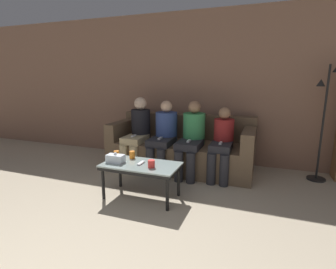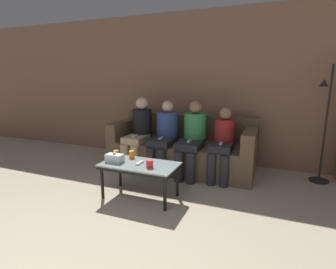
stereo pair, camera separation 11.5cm
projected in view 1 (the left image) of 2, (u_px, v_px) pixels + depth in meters
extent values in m
cube|color=#8C6651|center=(191.00, 88.00, 4.67)|extent=(12.00, 0.06, 2.60)
cube|color=brown|center=(181.00, 155.00, 4.35)|extent=(2.32, 0.94, 0.45)
cube|color=brown|center=(187.00, 126.00, 4.59)|extent=(2.32, 0.20, 0.41)
cube|color=brown|center=(123.00, 129.00, 4.63)|extent=(0.18, 0.94, 0.29)
cube|color=brown|center=(249.00, 139.00, 3.90)|extent=(0.18, 0.94, 0.29)
cube|color=#8C9E99|center=(141.00, 165.00, 3.24)|extent=(0.95, 0.51, 0.02)
cube|color=black|center=(141.00, 167.00, 3.24)|extent=(0.93, 0.50, 0.04)
cylinder|color=black|center=(103.00, 184.00, 3.24)|extent=(0.04, 0.04, 0.39)
cylinder|color=black|center=(167.00, 195.00, 2.96)|extent=(0.04, 0.04, 0.39)
cylinder|color=black|center=(120.00, 173.00, 3.62)|extent=(0.04, 0.04, 0.39)
cylinder|color=black|center=(179.00, 182.00, 3.33)|extent=(0.04, 0.04, 0.39)
cylinder|color=orange|center=(117.00, 155.00, 3.42)|extent=(0.07, 0.07, 0.11)
cylinder|color=orange|center=(132.00, 155.00, 3.46)|extent=(0.07, 0.07, 0.10)
cylinder|color=red|center=(151.00, 164.00, 3.10)|extent=(0.08, 0.08, 0.09)
cube|color=silver|center=(115.00, 159.00, 3.28)|extent=(0.22, 0.12, 0.10)
sphere|color=white|center=(115.00, 154.00, 3.27)|extent=(0.04, 0.04, 0.04)
cube|color=white|center=(141.00, 163.00, 3.23)|extent=(0.04, 0.15, 0.02)
cylinder|color=black|center=(316.00, 179.00, 3.90)|extent=(0.26, 0.26, 0.02)
cylinder|color=black|center=(323.00, 125.00, 3.73)|extent=(0.03, 0.03, 1.67)
cone|color=black|center=(321.00, 83.00, 3.66)|extent=(0.12, 0.12, 0.10)
cylinder|color=tan|center=(124.00, 159.00, 4.15)|extent=(0.13, 0.13, 0.45)
cylinder|color=tan|center=(134.00, 160.00, 4.09)|extent=(0.13, 0.13, 0.45)
cube|color=tan|center=(135.00, 139.00, 4.27)|extent=(0.32, 0.45, 0.10)
cylinder|color=black|center=(141.00, 125.00, 4.43)|extent=(0.32, 0.32, 0.51)
sphere|color=beige|center=(140.00, 103.00, 4.36)|extent=(0.21, 0.21, 0.21)
cube|color=white|center=(134.00, 136.00, 4.21)|extent=(0.04, 0.12, 0.02)
cylinder|color=#28282D|center=(150.00, 162.00, 3.98)|extent=(0.13, 0.13, 0.45)
cylinder|color=#28282D|center=(161.00, 164.00, 3.92)|extent=(0.13, 0.13, 0.45)
cube|color=#28282D|center=(161.00, 142.00, 4.10)|extent=(0.35, 0.47, 0.10)
cylinder|color=#334784|center=(166.00, 127.00, 4.28)|extent=(0.35, 0.35, 0.49)
sphere|color=#DBAD89|center=(166.00, 106.00, 4.21)|extent=(0.19, 0.19, 0.19)
cube|color=white|center=(160.00, 138.00, 4.05)|extent=(0.04, 0.12, 0.02)
cylinder|color=#28282D|center=(179.00, 166.00, 3.80)|extent=(0.13, 0.13, 0.45)
cylinder|color=#28282D|center=(191.00, 168.00, 3.74)|extent=(0.13, 0.13, 0.45)
cube|color=#28282D|center=(190.00, 144.00, 3.93)|extent=(0.34, 0.50, 0.10)
cylinder|color=#388E51|center=(194.00, 129.00, 4.12)|extent=(0.34, 0.34, 0.49)
sphere|color=#997051|center=(195.00, 107.00, 4.05)|extent=(0.19, 0.19, 0.19)
cube|color=white|center=(189.00, 141.00, 3.88)|extent=(0.04, 0.12, 0.02)
cylinder|color=#28282D|center=(211.00, 169.00, 3.70)|extent=(0.13, 0.13, 0.45)
cylinder|color=#28282D|center=(224.00, 170.00, 3.63)|extent=(0.13, 0.13, 0.45)
cube|color=#28282D|center=(221.00, 147.00, 3.81)|extent=(0.30, 0.44, 0.10)
cylinder|color=maroon|center=(224.00, 133.00, 3.97)|extent=(0.30, 0.30, 0.42)
sphere|color=#997051|center=(225.00, 113.00, 3.91)|extent=(0.18, 0.18, 0.18)
cube|color=white|center=(221.00, 143.00, 3.75)|extent=(0.04, 0.12, 0.02)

